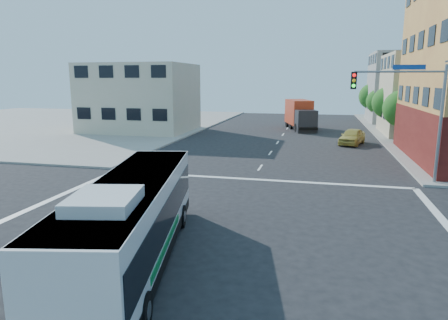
# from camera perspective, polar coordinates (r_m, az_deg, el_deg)

# --- Properties ---
(ground) EXTENTS (120.00, 120.00, 0.00)m
(ground) POSITION_cam_1_polar(r_m,az_deg,el_deg) (16.30, -1.58, -10.74)
(ground) COLOR black
(ground) RESTS_ON ground
(sidewalk_nw) EXTENTS (50.00, 50.00, 0.15)m
(sidewalk_nw) POSITION_cam_1_polar(r_m,az_deg,el_deg) (63.33, -24.69, 4.85)
(sidewalk_nw) COLOR gray
(sidewalk_nw) RESTS_ON ground
(building_east_near) EXTENTS (12.06, 10.06, 9.00)m
(building_east_near) POSITION_cam_1_polar(r_m,az_deg,el_deg) (50.30, 28.77, 8.14)
(building_east_near) COLOR #B4A989
(building_east_near) RESTS_ON ground
(building_east_far) EXTENTS (12.06, 10.06, 10.00)m
(building_east_far) POSITION_cam_1_polar(r_m,az_deg,el_deg) (63.91, 25.56, 9.27)
(building_east_far) COLOR gray
(building_east_far) RESTS_ON ground
(building_west) EXTENTS (12.06, 10.06, 8.00)m
(building_west) POSITION_cam_1_polar(r_m,az_deg,el_deg) (49.28, -11.89, 8.66)
(building_west) COLOR beige
(building_west) RESTS_ON ground
(signal_mast_ne) EXTENTS (7.91, 1.13, 8.07)m
(signal_mast_ne) POSITION_cam_1_polar(r_m,az_deg,el_deg) (25.74, 25.19, 7.74)
(signal_mast_ne) COLOR slate
(signal_mast_ne) RESTS_ON ground
(street_tree_a) EXTENTS (3.60, 3.60, 5.53)m
(street_tree_a) POSITION_cam_1_polar(r_m,az_deg,el_deg) (43.31, 24.19, 7.02)
(street_tree_a) COLOR #332412
(street_tree_a) RESTS_ON ground
(street_tree_b) EXTENTS (3.80, 3.80, 5.79)m
(street_tree_b) POSITION_cam_1_polar(r_m,az_deg,el_deg) (51.18, 22.59, 7.84)
(street_tree_b) COLOR #332412
(street_tree_b) RESTS_ON ground
(street_tree_c) EXTENTS (3.40, 3.40, 5.29)m
(street_tree_c) POSITION_cam_1_polar(r_m,az_deg,el_deg) (59.10, 21.38, 8.01)
(street_tree_c) COLOR #332412
(street_tree_c) RESTS_ON ground
(street_tree_d) EXTENTS (4.00, 4.00, 6.03)m
(street_tree_d) POSITION_cam_1_polar(r_m,az_deg,el_deg) (67.01, 20.50, 8.74)
(street_tree_d) COLOR #332412
(street_tree_d) RESTS_ON ground
(transit_bus) EXTENTS (4.53, 11.26, 3.26)m
(transit_bus) POSITION_cam_1_polar(r_m,az_deg,el_deg) (13.69, -12.79, -8.29)
(transit_bus) COLOR black
(transit_bus) RESTS_ON ground
(box_truck) EXTENTS (4.48, 8.41, 3.64)m
(box_truck) POSITION_cam_1_polar(r_m,az_deg,el_deg) (51.34, 10.84, 6.29)
(box_truck) COLOR #242429
(box_truck) RESTS_ON ground
(parked_car) EXTENTS (3.10, 4.84, 1.53)m
(parked_car) POSITION_cam_1_polar(r_m,az_deg,el_deg) (40.55, 17.84, 3.22)
(parked_car) COLOR gold
(parked_car) RESTS_ON ground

